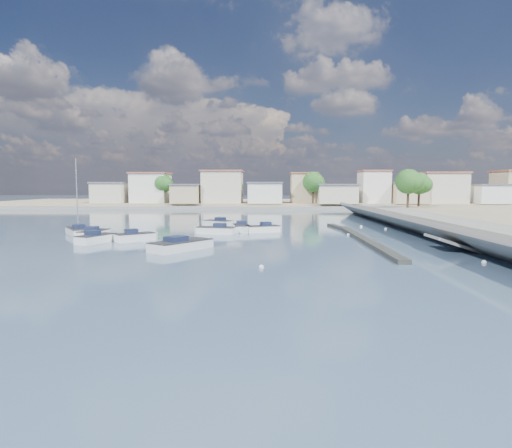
{
  "coord_description": "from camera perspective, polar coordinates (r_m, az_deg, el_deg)",
  "views": [
    {
      "loc": [
        -2.65,
        -33.5,
        5.57
      ],
      "look_at": [
        -4.25,
        14.16,
        1.4
      ],
      "focal_mm": 30.0,
      "sensor_mm": 36.0,
      "label": 1
    }
  ],
  "objects": [
    {
      "name": "mooring_buoys",
      "position": [
        48.18,
        11.81,
        -1.69
      ],
      "size": [
        17.98,
        30.73,
        0.36
      ],
      "color": "white",
      "rests_on": "ground"
    },
    {
      "name": "motorboat_h",
      "position": [
        38.5,
        -9.6,
        -2.82
      ],
      "size": [
        5.31,
        6.1,
        1.48
      ],
      "color": "white",
      "rests_on": "ground"
    },
    {
      "name": "motorboat_a",
      "position": [
        50.17,
        -20.64,
        -1.26
      ],
      "size": [
        2.17,
        4.93,
        1.48
      ],
      "color": "white",
      "rests_on": "ground"
    },
    {
      "name": "motorboat_f",
      "position": [
        60.93,
        -5.26,
        0.09
      ],
      "size": [
        4.56,
        3.77,
        1.48
      ],
      "color": "white",
      "rests_on": "ground"
    },
    {
      "name": "far_town",
      "position": [
        111.23,
        8.85,
        4.61
      ],
      "size": [
        113.01,
        12.8,
        8.35
      ],
      "color": "beige",
      "rests_on": "far_shore_land"
    },
    {
      "name": "motorboat_e",
      "position": [
        45.5,
        -20.34,
        -1.87
      ],
      "size": [
        3.13,
        4.62,
        1.48
      ],
      "color": "white",
      "rests_on": "ground"
    },
    {
      "name": "shore_trees",
      "position": [
        102.21,
        8.13,
        5.31
      ],
      "size": [
        74.56,
        38.32,
        7.92
      ],
      "color": "#38281E",
      "rests_on": "ground"
    },
    {
      "name": "motorboat_g",
      "position": [
        53.17,
        -1.87,
        -0.61
      ],
      "size": [
        2.65,
        5.42,
        1.48
      ],
      "color": "white",
      "rests_on": "ground"
    },
    {
      "name": "seawall_walkway",
      "position": [
        51.3,
        26.26,
        -0.74
      ],
      "size": [
        5.0,
        90.0,
        1.8
      ],
      "primitive_type": "cube",
      "color": "slate",
      "rests_on": "ground"
    },
    {
      "name": "sailboat",
      "position": [
        53.6,
        -22.67,
        -0.91
      ],
      "size": [
        4.8,
        5.78,
        9.0
      ],
      "color": "white",
      "rests_on": "ground"
    },
    {
      "name": "motorboat_c",
      "position": [
        50.91,
        -5.59,
        -0.88
      ],
      "size": [
        5.14,
        2.65,
        1.48
      ],
      "color": "white",
      "rests_on": "ground"
    },
    {
      "name": "breakwater",
      "position": [
        47.47,
        13.52,
        -1.67
      ],
      "size": [
        2.0,
        31.02,
        0.35
      ],
      "color": "black",
      "rests_on": "ground"
    },
    {
      "name": "motorboat_d",
      "position": [
        52.19,
        0.67,
        -0.71
      ],
      "size": [
        4.54,
        3.01,
        1.48
      ],
      "color": "white",
      "rests_on": "ground"
    },
    {
      "name": "far_shore_land",
      "position": [
        125.62,
        3.13,
        2.77
      ],
      "size": [
        160.0,
        40.0,
        1.4
      ],
      "primitive_type": "cube",
      "color": "gray",
      "rests_on": "ground"
    },
    {
      "name": "ground",
      "position": [
        73.76,
        3.97,
        0.66
      ],
      "size": [
        400.0,
        400.0,
        0.0
      ],
      "primitive_type": "plane",
      "color": "#334B66",
      "rests_on": "ground"
    },
    {
      "name": "motorboat_b",
      "position": [
        45.57,
        -15.56,
        -1.73
      ],
      "size": [
        4.04,
        3.68,
        1.48
      ],
      "color": "white",
      "rests_on": "ground"
    },
    {
      "name": "far_shore_quay",
      "position": [
        104.66,
        3.37,
        2.16
      ],
      "size": [
        160.0,
        2.5,
        0.8
      ],
      "primitive_type": "cube",
      "color": "slate",
      "rests_on": "ground"
    }
  ]
}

